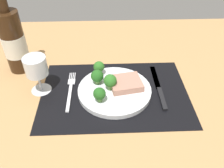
{
  "coord_description": "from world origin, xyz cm",
  "views": [
    {
      "loc": [
        -3.13,
        -57.4,
        51.82
      ],
      "look_at": [
        -0.73,
        2.4,
        1.9
      ],
      "focal_mm": 37.81,
      "sensor_mm": 36.0,
      "label": 1
    }
  ],
  "objects_px": {
    "steak": "(126,83)",
    "fork": "(70,90)",
    "plate": "(115,91)",
    "knife": "(159,89)",
    "wine_bottle": "(14,41)",
    "wine_glass": "(36,68)"
  },
  "relations": [
    {
      "from": "steak",
      "to": "fork",
      "type": "distance_m",
      "value": 0.18
    },
    {
      "from": "plate",
      "to": "fork",
      "type": "relative_size",
      "value": 1.24
    },
    {
      "from": "knife",
      "to": "steak",
      "type": "bearing_deg",
      "value": 176.94
    },
    {
      "from": "wine_bottle",
      "to": "wine_glass",
      "type": "height_order",
      "value": "wine_bottle"
    },
    {
      "from": "wine_bottle",
      "to": "steak",
      "type": "bearing_deg",
      "value": -20.42
    },
    {
      "from": "plate",
      "to": "wine_bottle",
      "type": "height_order",
      "value": "wine_bottle"
    },
    {
      "from": "fork",
      "to": "knife",
      "type": "distance_m",
      "value": 0.29
    },
    {
      "from": "fork",
      "to": "wine_glass",
      "type": "bearing_deg",
      "value": 173.49
    },
    {
      "from": "plate",
      "to": "fork",
      "type": "bearing_deg",
      "value": 174.41
    },
    {
      "from": "plate",
      "to": "steak",
      "type": "distance_m",
      "value": 0.04
    },
    {
      "from": "wine_glass",
      "to": "plate",
      "type": "bearing_deg",
      "value": -5.91
    },
    {
      "from": "wine_bottle",
      "to": "wine_glass",
      "type": "xyz_separation_m",
      "value": [
        0.1,
        -0.13,
        -0.03
      ]
    },
    {
      "from": "knife",
      "to": "fork",
      "type": "bearing_deg",
      "value": 178.92
    },
    {
      "from": "wine_bottle",
      "to": "wine_glass",
      "type": "bearing_deg",
      "value": -52.48
    },
    {
      "from": "steak",
      "to": "wine_bottle",
      "type": "xyz_separation_m",
      "value": [
        -0.38,
        0.14,
        0.08
      ]
    },
    {
      "from": "plate",
      "to": "knife",
      "type": "xyz_separation_m",
      "value": [
        0.15,
        0.01,
        -0.0
      ]
    },
    {
      "from": "fork",
      "to": "knife",
      "type": "bearing_deg",
      "value": -1.86
    },
    {
      "from": "steak",
      "to": "knife",
      "type": "distance_m",
      "value": 0.11
    },
    {
      "from": "fork",
      "to": "wine_glass",
      "type": "distance_m",
      "value": 0.13
    },
    {
      "from": "fork",
      "to": "wine_bottle",
      "type": "height_order",
      "value": "wine_bottle"
    },
    {
      "from": "plate",
      "to": "knife",
      "type": "distance_m",
      "value": 0.15
    },
    {
      "from": "plate",
      "to": "wine_bottle",
      "type": "xyz_separation_m",
      "value": [
        -0.34,
        0.15,
        0.1
      ]
    }
  ]
}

